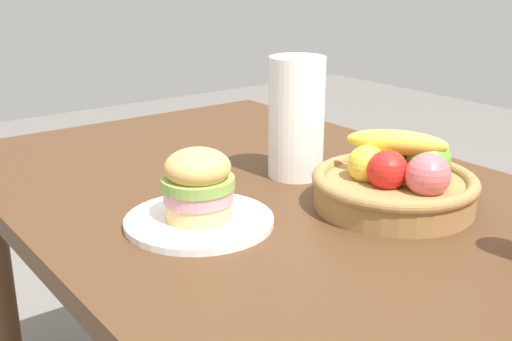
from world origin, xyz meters
The scene contains 5 objects.
dining_table centered at (0.00, 0.00, 0.65)m, with size 1.40×0.90×0.75m.
plate centered at (0.04, -0.19, 0.76)m, with size 0.25×0.25×0.01m, color white.
sandwich centered at (0.04, -0.19, 0.82)m, with size 0.12×0.12×0.12m.
fruit_basket centered at (0.18, 0.13, 0.80)m, with size 0.29×0.29×0.13m.
paper_towel_roll centered at (-0.05, 0.09, 0.87)m, with size 0.11×0.11×0.24m, color white.
Camera 1 is at (0.88, -0.71, 1.17)m, focal length 44.93 mm.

